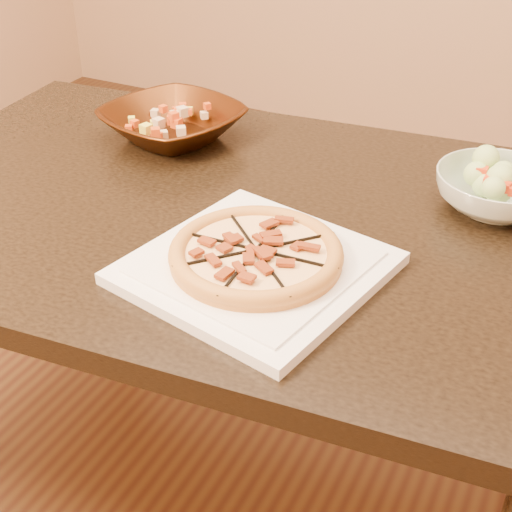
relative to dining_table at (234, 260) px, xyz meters
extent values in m
cube|color=#442D16|center=(-0.11, 0.11, -0.65)|extent=(4.00, 4.00, 0.02)
cube|color=black|center=(0.00, 0.00, 0.09)|extent=(1.36, 0.95, 0.04)
cylinder|color=black|center=(-0.56, 0.33, -0.28)|extent=(0.07, 0.07, 0.71)
cube|color=white|center=(0.13, -0.17, 0.12)|extent=(0.38, 0.38, 0.02)
cube|color=white|center=(0.13, -0.17, 0.13)|extent=(0.33, 0.33, 0.00)
cylinder|color=orange|center=(0.13, -0.17, 0.14)|extent=(0.25, 0.25, 0.01)
torus|color=orange|center=(0.13, -0.17, 0.15)|extent=(0.25, 0.25, 0.03)
cylinder|color=#FFDFA5|center=(0.13, -0.17, 0.15)|extent=(0.20, 0.20, 0.01)
cube|color=black|center=(0.13, -0.17, 0.15)|extent=(0.02, 0.25, 0.01)
cube|color=black|center=(0.13, -0.17, 0.15)|extent=(0.19, 0.17, 0.01)
cube|color=black|center=(0.13, -0.17, 0.15)|extent=(0.25, 0.02, 0.01)
cube|color=black|center=(0.13, -0.17, 0.15)|extent=(0.17, 0.19, 0.01)
cube|color=#9C3A11|center=(0.15, -0.17, 0.16)|extent=(0.02, 0.02, 0.00)
cube|color=#9C3A11|center=(0.17, -0.15, 0.16)|extent=(0.03, 0.02, 0.00)
cube|color=#9C3A11|center=(0.18, -0.13, 0.16)|extent=(0.03, 0.02, 0.00)
cube|color=#9C3A11|center=(0.15, -0.15, 0.16)|extent=(0.03, 0.03, 0.00)
cube|color=#9C3A11|center=(0.15, -0.12, 0.16)|extent=(0.02, 0.03, 0.00)
cube|color=#9C3A11|center=(0.15, -0.10, 0.16)|extent=(0.02, 0.03, 0.00)
cube|color=#9C3A11|center=(0.13, -0.13, 0.16)|extent=(0.02, 0.02, 0.00)
cube|color=#9C3A11|center=(0.12, -0.11, 0.16)|extent=(0.02, 0.03, 0.00)
cube|color=#9C3A11|center=(0.10, -0.09, 0.16)|extent=(0.02, 0.03, 0.00)
cube|color=#9C3A11|center=(0.10, -0.14, 0.16)|extent=(0.03, 0.03, 0.00)
cube|color=#9C3A11|center=(0.08, -0.13, 0.16)|extent=(0.03, 0.03, 0.00)
cube|color=#9C3A11|center=(0.11, -0.16, 0.16)|extent=(0.03, 0.02, 0.00)
cube|color=#9C3A11|center=(0.08, -0.16, 0.16)|extent=(0.03, 0.02, 0.00)
cube|color=#9C3A11|center=(0.06, -0.17, 0.16)|extent=(0.02, 0.02, 0.00)
cube|color=#9C3A11|center=(0.10, -0.17, 0.16)|extent=(0.03, 0.02, 0.00)
cube|color=#9C3A11|center=(0.08, -0.19, 0.16)|extent=(0.03, 0.02, 0.00)
cube|color=#9C3A11|center=(0.07, -0.22, 0.16)|extent=(0.03, 0.03, 0.00)
cube|color=#9C3A11|center=(0.11, -0.20, 0.16)|extent=(0.02, 0.03, 0.00)
cube|color=#9C3A11|center=(0.11, -0.22, 0.16)|extent=(0.02, 0.03, 0.00)
cube|color=#9C3A11|center=(0.13, -0.19, 0.16)|extent=(0.02, 0.02, 0.00)
cube|color=#9C3A11|center=(0.14, -0.21, 0.16)|extent=(0.02, 0.03, 0.00)
cube|color=#9C3A11|center=(0.16, -0.23, 0.16)|extent=(0.02, 0.03, 0.00)
cube|color=#9C3A11|center=(0.14, -0.19, 0.16)|extent=(0.03, 0.03, 0.00)
cube|color=#9C3A11|center=(0.17, -0.20, 0.16)|extent=(0.03, 0.03, 0.00)
cube|color=#9C3A11|center=(0.19, -0.20, 0.16)|extent=(0.03, 0.02, 0.00)
cube|color=#9C3A11|center=(0.16, -0.17, 0.16)|extent=(0.03, 0.02, 0.00)
imported|color=#4B250E|center=(-0.24, 0.19, 0.14)|extent=(0.32, 0.32, 0.06)
cube|color=#D4B086|center=(-0.24, 0.19, 0.19)|extent=(0.03, 0.03, 0.03)
cube|color=#C84513|center=(-0.22, 0.19, 0.19)|extent=(0.03, 0.03, 0.03)
cube|color=yellow|center=(-0.21, 0.21, 0.19)|extent=(0.03, 0.03, 0.03)
cube|color=#D4B086|center=(-0.20, 0.23, 0.19)|extent=(0.03, 0.03, 0.03)
cube|color=#C84513|center=(-0.23, 0.20, 0.19)|extent=(0.03, 0.03, 0.03)
cube|color=yellow|center=(-0.23, 0.21, 0.19)|extent=(0.03, 0.03, 0.03)
cube|color=#D4B086|center=(-0.24, 0.23, 0.19)|extent=(0.03, 0.03, 0.03)
cube|color=#C84513|center=(-0.24, 0.19, 0.19)|extent=(0.03, 0.03, 0.03)
cube|color=yellow|center=(-0.25, 0.20, 0.19)|extent=(0.03, 0.03, 0.03)
cube|color=#D4B086|center=(-0.26, 0.21, 0.19)|extent=(0.03, 0.03, 0.03)
cube|color=#C84513|center=(-0.28, 0.22, 0.19)|extent=(0.03, 0.03, 0.03)
cube|color=yellow|center=(-0.25, 0.19, 0.19)|extent=(0.03, 0.03, 0.03)
cube|color=#D4B086|center=(-0.27, 0.19, 0.19)|extent=(0.03, 0.03, 0.03)
cube|color=#C84513|center=(-0.28, 0.18, 0.19)|extent=(0.03, 0.03, 0.03)
cube|color=yellow|center=(-0.24, 0.19, 0.19)|extent=(0.03, 0.03, 0.03)
cube|color=#D4B086|center=(-0.25, 0.17, 0.19)|extent=(0.03, 0.03, 0.03)
cube|color=#C84513|center=(-0.26, 0.15, 0.19)|extent=(0.03, 0.03, 0.03)
cube|color=yellow|center=(-0.25, 0.13, 0.19)|extent=(0.03, 0.03, 0.03)
cube|color=#D4B086|center=(-0.24, 0.17, 0.19)|extent=(0.03, 0.03, 0.03)
cube|color=#C84513|center=(-0.23, 0.16, 0.19)|extent=(0.03, 0.03, 0.03)
cube|color=yellow|center=(-0.21, 0.15, 0.19)|extent=(0.03, 0.03, 0.03)
cube|color=#D4B086|center=(-0.23, 0.18, 0.19)|extent=(0.03, 0.03, 0.03)
cube|color=#C84513|center=(-0.22, 0.18, 0.19)|extent=(0.03, 0.03, 0.03)
cube|color=yellow|center=(-0.20, 0.18, 0.19)|extent=(0.03, 0.03, 0.03)
imported|color=silver|center=(0.40, 0.19, 0.14)|extent=(0.21, 0.21, 0.06)
sphere|color=#C8EA98|center=(0.40, 0.19, 0.19)|extent=(0.04, 0.04, 0.04)
sphere|color=#C8EA98|center=(0.41, 0.23, 0.19)|extent=(0.04, 0.04, 0.04)
sphere|color=#C8EA98|center=(0.39, 0.20, 0.19)|extent=(0.04, 0.04, 0.04)
sphere|color=#C8EA98|center=(0.37, 0.20, 0.19)|extent=(0.04, 0.04, 0.04)
sphere|color=#C8EA98|center=(0.40, 0.19, 0.19)|extent=(0.04, 0.04, 0.04)
sphere|color=#C8EA98|center=(0.39, 0.17, 0.19)|extent=(0.04, 0.04, 0.04)
sphere|color=#C8EA98|center=(0.41, 0.15, 0.19)|extent=(0.04, 0.04, 0.04)
sphere|color=#C8EA98|center=(0.41, 0.18, 0.19)|extent=(0.04, 0.04, 0.04)
cube|color=red|center=(0.39, 0.22, 0.19)|extent=(0.02, 0.02, 0.01)
cube|color=red|center=(0.37, 0.19, 0.19)|extent=(0.02, 0.02, 0.01)
cube|color=red|center=(0.39, 0.16, 0.19)|extent=(0.02, 0.02, 0.01)
camera|label=1|loc=(0.51, -0.93, 0.70)|focal=50.00mm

